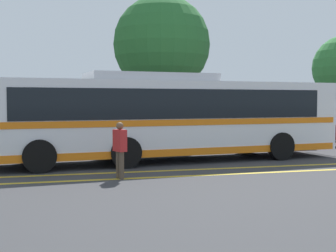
{
  "coord_description": "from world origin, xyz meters",
  "views": [
    {
      "loc": [
        -3.07,
        -16.17,
        2.13
      ],
      "look_at": [
        1.16,
        -0.27,
        1.24
      ],
      "focal_mm": 50.0,
      "sensor_mm": 36.0,
      "label": 1
    }
  ],
  "objects_px": {
    "parked_car_1": "(1,137)",
    "parked_car_2": "(158,132)",
    "transit_bus": "(168,116)",
    "pedestrian_0": "(120,147)",
    "tree_0": "(162,44)",
    "parked_car_3": "(289,130)"
  },
  "relations": [
    {
      "from": "parked_car_1",
      "to": "parked_car_2",
      "type": "distance_m",
      "value": 6.53
    },
    {
      "from": "transit_bus",
      "to": "pedestrian_0",
      "type": "relative_size",
      "value": 8.43
    },
    {
      "from": "parked_car_1",
      "to": "tree_0",
      "type": "distance_m",
      "value": 9.43
    },
    {
      "from": "pedestrian_0",
      "to": "parked_car_3",
      "type": "bearing_deg",
      "value": 107.12
    },
    {
      "from": "transit_bus",
      "to": "pedestrian_0",
      "type": "bearing_deg",
      "value": -40.4
    },
    {
      "from": "pedestrian_0",
      "to": "tree_0",
      "type": "relative_size",
      "value": 0.21
    },
    {
      "from": "parked_car_2",
      "to": "pedestrian_0",
      "type": "xyz_separation_m",
      "value": [
        -2.86,
        -7.37,
        0.11
      ]
    },
    {
      "from": "parked_car_1",
      "to": "pedestrian_0",
      "type": "distance_m",
      "value": 8.02
    },
    {
      "from": "pedestrian_0",
      "to": "transit_bus",
      "type": "bearing_deg",
      "value": 125.14
    },
    {
      "from": "transit_bus",
      "to": "parked_car_1",
      "type": "xyz_separation_m",
      "value": [
        -5.89,
        3.84,
        -0.93
      ]
    },
    {
      "from": "parked_car_2",
      "to": "transit_bus",
      "type": "bearing_deg",
      "value": 166.58
    },
    {
      "from": "parked_car_2",
      "to": "pedestrian_0",
      "type": "relative_size",
      "value": 3.01
    },
    {
      "from": "parked_car_1",
      "to": "transit_bus",
      "type": "bearing_deg",
      "value": -127.07
    },
    {
      "from": "transit_bus",
      "to": "parked_car_2",
      "type": "height_order",
      "value": "transit_bus"
    },
    {
      "from": "transit_bus",
      "to": "pedestrian_0",
      "type": "height_order",
      "value": "transit_bus"
    },
    {
      "from": "tree_0",
      "to": "parked_car_1",
      "type": "bearing_deg",
      "value": -154.51
    },
    {
      "from": "transit_bus",
      "to": "parked_car_3",
      "type": "distance_m",
      "value": 7.97
    },
    {
      "from": "parked_car_3",
      "to": "pedestrian_0",
      "type": "bearing_deg",
      "value": -53.9
    },
    {
      "from": "parked_car_2",
      "to": "tree_0",
      "type": "bearing_deg",
      "value": -21.57
    },
    {
      "from": "parked_car_2",
      "to": "parked_car_3",
      "type": "distance_m",
      "value": 6.3
    },
    {
      "from": "pedestrian_0",
      "to": "tree_0",
      "type": "height_order",
      "value": "tree_0"
    },
    {
      "from": "parked_car_1",
      "to": "parked_car_3",
      "type": "height_order",
      "value": "parked_car_3"
    }
  ]
}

